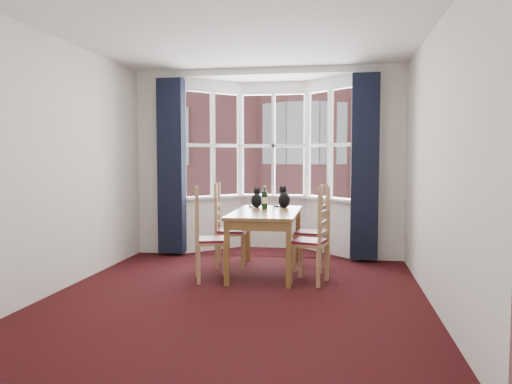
% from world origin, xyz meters
% --- Properties ---
extents(floor, '(4.50, 4.50, 0.00)m').
position_xyz_m(floor, '(0.00, 0.00, 0.00)').
color(floor, black).
rests_on(floor, ground).
extents(ceiling, '(4.50, 4.50, 0.00)m').
position_xyz_m(ceiling, '(0.00, 0.00, 2.80)').
color(ceiling, white).
rests_on(ceiling, floor).
extents(wall_left, '(0.00, 4.50, 4.50)m').
position_xyz_m(wall_left, '(-2.00, 0.00, 1.40)').
color(wall_left, silver).
rests_on(wall_left, floor).
extents(wall_right, '(0.00, 4.50, 4.50)m').
position_xyz_m(wall_right, '(2.00, 0.00, 1.40)').
color(wall_right, silver).
rests_on(wall_right, floor).
extents(wall_near, '(4.00, 0.00, 4.00)m').
position_xyz_m(wall_near, '(0.00, -2.25, 1.40)').
color(wall_near, silver).
rests_on(wall_near, floor).
extents(wall_back_pier_left, '(0.70, 0.12, 2.80)m').
position_xyz_m(wall_back_pier_left, '(-1.65, 2.25, 1.40)').
color(wall_back_pier_left, silver).
rests_on(wall_back_pier_left, floor).
extents(wall_back_pier_right, '(0.70, 0.12, 2.80)m').
position_xyz_m(wall_back_pier_right, '(1.65, 2.25, 1.40)').
color(wall_back_pier_right, silver).
rests_on(wall_back_pier_right, floor).
extents(bay_window, '(2.76, 0.94, 2.80)m').
position_xyz_m(bay_window, '(0.00, 2.75, 1.40)').
color(bay_window, white).
rests_on(bay_window, floor).
extents(curtain_left, '(0.38, 0.22, 2.60)m').
position_xyz_m(curtain_left, '(-1.42, 2.07, 1.35)').
color(curtain_left, black).
rests_on(curtain_left, floor).
extents(curtain_right, '(0.38, 0.22, 2.60)m').
position_xyz_m(curtain_right, '(1.42, 2.07, 1.35)').
color(curtain_right, black).
rests_on(curtain_right, floor).
extents(dining_table, '(0.83, 1.54, 0.80)m').
position_xyz_m(dining_table, '(0.15, 1.16, 0.71)').
color(dining_table, brown).
rests_on(dining_table, floor).
extents(chair_left_near, '(0.51, 0.52, 0.92)m').
position_xyz_m(chair_left_near, '(-0.53, 0.65, 0.47)').
color(chair_left_near, '#A47C50').
rests_on(chair_left_near, floor).
extents(chair_left_far, '(0.45, 0.47, 0.92)m').
position_xyz_m(chair_left_far, '(-0.47, 1.42, 0.47)').
color(chair_left_far, '#A47C50').
rests_on(chair_left_far, floor).
extents(chair_right_near, '(0.49, 0.51, 0.92)m').
position_xyz_m(chair_right_near, '(0.81, 0.73, 0.47)').
color(chair_right_near, '#A47C50').
rests_on(chair_right_near, floor).
extents(chair_right_far, '(0.46, 0.48, 0.92)m').
position_xyz_m(chair_right_far, '(0.79, 1.44, 0.47)').
color(chair_right_far, '#A47C50').
rests_on(chair_right_far, floor).
extents(cat_left, '(0.16, 0.22, 0.29)m').
position_xyz_m(cat_left, '(-0.05, 1.61, 0.91)').
color(cat_left, black).
rests_on(cat_left, dining_table).
extents(cat_right, '(0.23, 0.26, 0.31)m').
position_xyz_m(cat_right, '(0.32, 1.66, 0.92)').
color(cat_right, black).
rests_on(cat_right, dining_table).
extents(wine_bottle, '(0.08, 0.08, 0.31)m').
position_xyz_m(wine_bottle, '(0.09, 1.45, 0.93)').
color(wine_bottle, black).
rests_on(wine_bottle, dining_table).
extents(candle_tall, '(0.06, 0.06, 0.10)m').
position_xyz_m(candle_tall, '(-0.84, 2.60, 0.92)').
color(candle_tall, white).
rests_on(candle_tall, bay_window).
extents(street, '(80.00, 80.00, 0.00)m').
position_xyz_m(street, '(0.00, 32.25, -6.00)').
color(street, '#333335').
rests_on(street, ground).
extents(tenement_building, '(18.40, 7.80, 15.20)m').
position_xyz_m(tenement_building, '(0.00, 14.01, 1.60)').
color(tenement_building, '#96504D').
rests_on(tenement_building, street).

